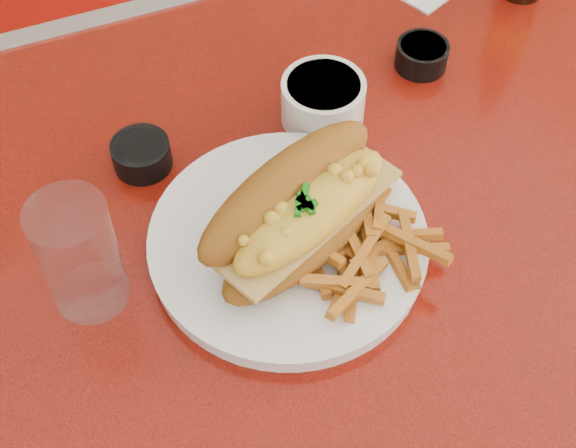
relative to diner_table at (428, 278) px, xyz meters
name	(u,v)px	position (x,y,z in m)	size (l,w,h in m)	color
diner_table	(428,278)	(0.00, 0.00, 0.00)	(1.23, 0.83, 0.77)	red
booth_bench_far	(218,55)	(0.00, 0.81, -0.32)	(1.20, 0.51, 0.90)	#9A120A
dinner_plate	(288,242)	(-0.18, 0.00, 0.17)	(0.31, 0.31, 0.02)	white
mac_hoagie	(302,209)	(-0.17, 0.00, 0.22)	(0.24, 0.18, 0.10)	#905517
fries_pile	(358,235)	(-0.12, -0.03, 0.20)	(0.12, 0.11, 0.04)	orange
fork	(345,206)	(-0.11, 0.01, 0.18)	(0.02, 0.13, 0.00)	silver
gravy_ramekin	(323,100)	(-0.08, 0.15, 0.19)	(0.11, 0.11, 0.05)	white
sauce_cup_left	(141,154)	(-0.28, 0.15, 0.18)	(0.08, 0.08, 0.03)	black
sauce_cup_right	(422,54)	(0.06, 0.18, 0.18)	(0.06, 0.06, 0.03)	black
water_tumbler	(80,255)	(-0.37, 0.02, 0.22)	(0.07, 0.07, 0.12)	#A0BECE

